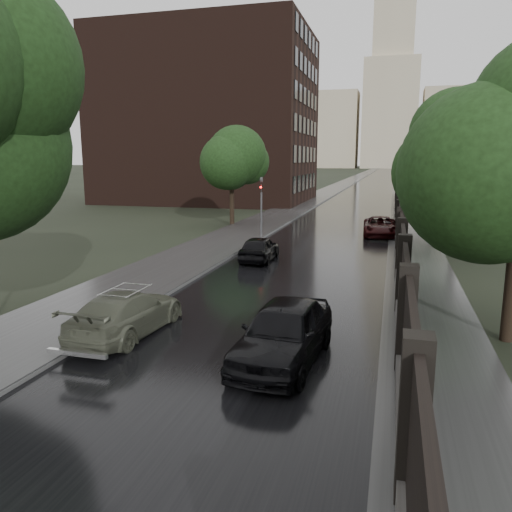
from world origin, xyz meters
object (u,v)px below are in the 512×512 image
object	(u,v)px
tree_right_c	(435,162)
volga_sedan	(127,313)
tree_left_far	(231,158)
hatchback_left	(259,248)
tree_right_b	(460,163)
car_right_near	(284,332)
car_right_far	(380,226)
traffic_light	(261,201)

from	to	relation	value
tree_right_c	volga_sedan	size ratio (longest dim) A/B	1.54
tree_left_far	hatchback_left	xyz separation A→B (m)	(5.63, -12.75, -4.59)
tree_left_far	tree_right_c	world-z (taller)	tree_left_far
tree_left_far	tree_right_b	distance (m)	17.45
hatchback_left	car_right_near	bearing A→B (deg)	106.33
tree_left_far	car_right_far	bearing A→B (deg)	-12.16
tree_right_b	car_right_far	distance (m)	8.12
tree_left_far	volga_sedan	bearing A→B (deg)	-79.21
hatchback_left	tree_left_far	bearing A→B (deg)	-67.55
volga_sedan	car_right_far	xyz separation A→B (m)	(6.75, 21.96, 0.00)
car_right_near	hatchback_left	bearing A→B (deg)	112.33
tree_right_b	hatchback_left	xyz separation A→B (m)	(-9.87, -4.75, -4.30)
tree_right_c	car_right_near	size ratio (longest dim) A/B	1.50
traffic_light	car_right_far	world-z (taller)	traffic_light
tree_right_b	hatchback_left	bearing A→B (deg)	-154.30
volga_sedan	hatchback_left	world-z (taller)	volga_sedan
tree_left_far	traffic_light	bearing A→B (deg)	-53.53
tree_left_far	hatchback_left	distance (m)	14.68
volga_sedan	car_right_far	bearing A→B (deg)	-105.06
tree_right_c	traffic_light	distance (m)	19.26
traffic_light	tree_left_far	bearing A→B (deg)	126.47
tree_right_c	car_right_near	xyz separation A→B (m)	(-5.90, -35.18, -4.15)
tree_right_c	tree_right_b	bearing A→B (deg)	-90.00
hatchback_left	tree_right_b	bearing A→B (deg)	-155.67
tree_left_far	tree_right_c	distance (m)	18.45
tree_right_c	hatchback_left	size ratio (longest dim) A/B	1.84
traffic_light	tree_right_b	bearing A→B (deg)	-14.24
tree_right_c	car_right_near	bearing A→B (deg)	-99.52
tree_right_b	car_right_near	world-z (taller)	tree_right_b
tree_left_far	car_right_far	distance (m)	12.53
hatchback_left	car_right_far	distance (m)	11.80
hatchback_left	volga_sedan	bearing A→B (deg)	83.83
car_right_near	car_right_far	xyz separation A→B (m)	(1.80, 22.72, -0.13)
hatchback_left	car_right_near	world-z (taller)	car_right_near
tree_left_far	traffic_light	distance (m)	6.84
volga_sedan	car_right_near	distance (m)	5.01
car_right_near	tree_left_far	bearing A→B (deg)	115.49
traffic_light	car_right_near	xyz separation A→B (m)	(5.90, -20.18, -1.60)
car_right_near	traffic_light	bearing A→B (deg)	110.92
volga_sedan	hatchback_left	xyz separation A→B (m)	(0.98, 11.67, -0.01)
volga_sedan	car_right_near	world-z (taller)	car_right_near
volga_sedan	car_right_far	distance (m)	22.97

